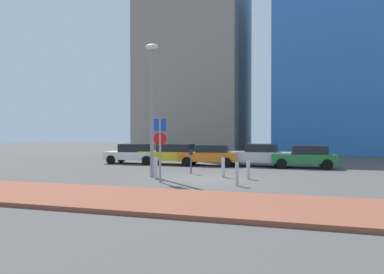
{
  "coord_description": "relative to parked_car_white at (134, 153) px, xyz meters",
  "views": [
    {
      "loc": [
        4.15,
        -16.27,
        2.24
      ],
      "look_at": [
        -1.08,
        1.59,
        2.03
      ],
      "focal_mm": 32.16,
      "sensor_mm": 36.0,
      "label": 1
    }
  ],
  "objects": [
    {
      "name": "building_under_construction",
      "position": [
        -0.81,
        20.99,
        12.16
      ],
      "size": [
        12.11,
        15.79,
        25.86
      ],
      "primitive_type": "cube",
      "color": "gray",
      "rests_on": "ground"
    },
    {
      "name": "parking_sign_post",
      "position": [
        5.4,
        -8.52,
        1.07
      ],
      "size": [
        0.6,
        0.14,
        2.91
      ],
      "color": "gray",
      "rests_on": "ground"
    },
    {
      "name": "traffic_bollard_near",
      "position": [
        4.78,
        -7.54,
        -0.24
      ],
      "size": [
        0.18,
        0.18,
        1.04
      ],
      "primitive_type": "cylinder",
      "color": "#B7B7BC",
      "rests_on": "ground"
    },
    {
      "name": "ground_plane",
      "position": [
        7.02,
        -6.79,
        -0.77
      ],
      "size": [
        120.0,
        120.0,
        0.0
      ],
      "primitive_type": "plane",
      "color": "#4C4947"
    },
    {
      "name": "building_colorful_midrise",
      "position": [
        17.83,
        21.81,
        12.01
      ],
      "size": [
        17.55,
        17.52,
        25.55
      ],
      "primitive_type": "cube",
      "color": "#3372BF",
      "rests_on": "ground"
    },
    {
      "name": "parked_car_yellow",
      "position": [
        2.89,
        0.14,
        0.01
      ],
      "size": [
        4.33,
        2.08,
        1.47
      ],
      "color": "gold",
      "rests_on": "ground"
    },
    {
      "name": "parked_car_orange",
      "position": [
        5.68,
        -0.03,
        -0.01
      ],
      "size": [
        4.07,
        2.16,
        1.43
      ],
      "color": "orange",
      "rests_on": "ground"
    },
    {
      "name": "parking_meter",
      "position": [
        5.79,
        -4.87,
        0.1
      ],
      "size": [
        0.18,
        0.14,
        1.34
      ],
      "color": "#4C4C51",
      "rests_on": "ground"
    },
    {
      "name": "street_lamp",
      "position": [
        4.27,
        -6.78,
        3.25
      ],
      "size": [
        0.7,
        0.36,
        6.8
      ],
      "color": "gray",
      "rests_on": "ground"
    },
    {
      "name": "parked_car_white",
      "position": [
        0.0,
        0.0,
        0.0
      ],
      "size": [
        4.15,
        2.1,
        1.45
      ],
      "color": "white",
      "rests_on": "ground"
    },
    {
      "name": "traffic_bollard_edge",
      "position": [
        7.8,
        -5.94,
        -0.27
      ],
      "size": [
        0.17,
        0.17,
        0.99
      ],
      "primitive_type": "cylinder",
      "color": "#B7B7BC",
      "rests_on": "ground"
    },
    {
      "name": "parked_car_green",
      "position": [
        11.94,
        0.14,
        -0.01
      ],
      "size": [
        4.06,
        2.06,
        1.44
      ],
      "color": "#237238",
      "rests_on": "ground"
    },
    {
      "name": "sidewalk_brick",
      "position": [
        7.02,
        -12.77,
        -0.7
      ],
      "size": [
        40.0,
        3.83,
        0.14
      ],
      "primitive_type": "cube",
      "color": "brown",
      "rests_on": "ground"
    },
    {
      "name": "traffic_bollard_mid",
      "position": [
        9.11,
        -6.29,
        -0.32
      ],
      "size": [
        0.17,
        0.17,
        0.89
      ],
      "primitive_type": "cylinder",
      "color": "#B7B7BC",
      "rests_on": "ground"
    },
    {
      "name": "parked_car_silver",
      "position": [
        8.93,
        0.4,
        0.01
      ],
      "size": [
        4.6,
        2.11,
        1.52
      ],
      "color": "#B7BABF",
      "rests_on": "ground"
    },
    {
      "name": "traffic_bollard_far",
      "position": [
        8.92,
        -8.56,
        -0.27
      ],
      "size": [
        0.15,
        0.15,
        1.0
      ],
      "primitive_type": "cylinder",
      "color": "#B7B7BC",
      "rests_on": "ground"
    }
  ]
}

